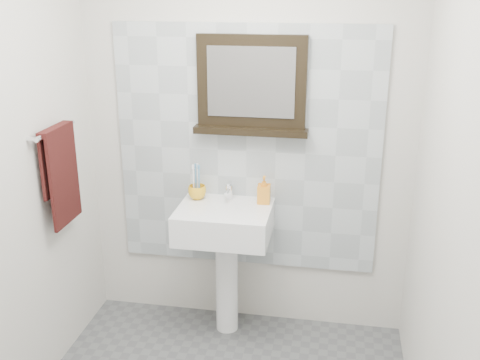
% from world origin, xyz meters
% --- Properties ---
extents(back_wall, '(2.00, 0.01, 2.50)m').
position_xyz_m(back_wall, '(0.00, 1.10, 1.25)').
color(back_wall, beige).
rests_on(back_wall, ground).
extents(right_wall, '(0.01, 2.20, 2.50)m').
position_xyz_m(right_wall, '(1.00, 0.00, 1.25)').
color(right_wall, beige).
rests_on(right_wall, ground).
extents(splashback, '(1.60, 0.02, 1.50)m').
position_xyz_m(splashback, '(0.00, 1.09, 1.15)').
color(splashback, '#A8B1B6').
rests_on(splashback, back_wall).
extents(pedestal_sink, '(0.55, 0.44, 0.96)m').
position_xyz_m(pedestal_sink, '(-0.09, 0.87, 0.68)').
color(pedestal_sink, white).
rests_on(pedestal_sink, ground).
extents(toothbrush_cup, '(0.12, 0.12, 0.09)m').
position_xyz_m(toothbrush_cup, '(-0.29, 0.98, 0.90)').
color(toothbrush_cup, gold).
rests_on(toothbrush_cup, pedestal_sink).
extents(toothbrushes, '(0.05, 0.04, 0.21)m').
position_xyz_m(toothbrushes, '(-0.29, 0.98, 0.98)').
color(toothbrushes, white).
rests_on(toothbrushes, toothbrush_cup).
extents(soap_dispenser, '(0.08, 0.08, 0.17)m').
position_xyz_m(soap_dispenser, '(0.12, 0.98, 0.94)').
color(soap_dispenser, orange).
rests_on(soap_dispenser, pedestal_sink).
extents(framed_mirror, '(0.67, 0.11, 0.57)m').
position_xyz_m(framed_mirror, '(0.03, 1.06, 1.54)').
color(framed_mirror, black).
rests_on(framed_mirror, back_wall).
extents(towel_bar, '(0.07, 0.40, 0.03)m').
position_xyz_m(towel_bar, '(-0.95, 0.55, 1.37)').
color(towel_bar, silver).
rests_on(towel_bar, left_wall).
extents(hand_towel, '(0.06, 0.30, 0.55)m').
position_xyz_m(hand_towel, '(-0.94, 0.55, 1.16)').
color(hand_towel, black).
rests_on(hand_towel, towel_bar).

